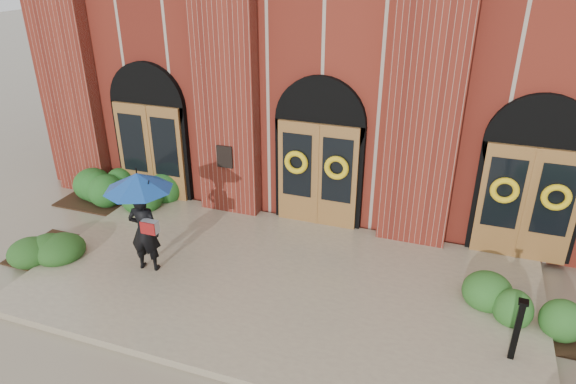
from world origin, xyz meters
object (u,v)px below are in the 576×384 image
at_px(man_with_umbrella, 141,203).
at_px(hedge_wall_right, 566,319).
at_px(metal_post, 517,328).
at_px(hedge_wall_left, 121,191).

relative_size(man_with_umbrella, hedge_wall_right, 0.81).
xyz_separation_m(metal_post, hedge_wall_right, (0.90, 1.08, -0.40)).
xyz_separation_m(metal_post, hedge_wall_left, (-9.50, 2.78, -0.34)).
distance_m(hedge_wall_left, hedge_wall_right, 10.54).
distance_m(metal_post, hedge_wall_right, 1.46).
height_order(man_with_umbrella, hedge_wall_left, man_with_umbrella).
relative_size(metal_post, hedge_wall_right, 0.42).
relative_size(man_with_umbrella, metal_post, 1.90).
height_order(metal_post, hedge_wall_right, metal_post).
relative_size(man_with_umbrella, hedge_wall_left, 0.68).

